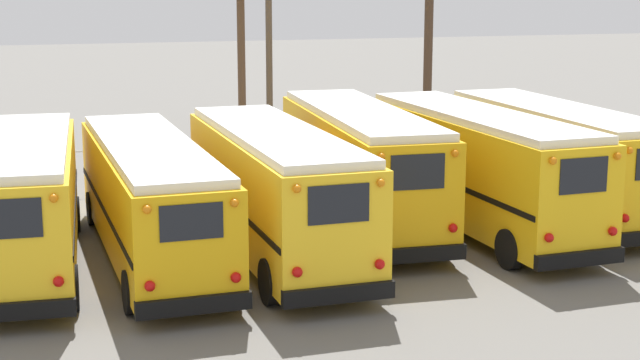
% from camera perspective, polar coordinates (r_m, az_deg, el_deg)
% --- Properties ---
extents(ground_plane, '(160.00, 160.00, 0.00)m').
position_cam_1_polar(ground_plane, '(26.42, 0.00, -3.53)').
color(ground_plane, '#66635E').
extents(school_bus_0, '(2.88, 9.55, 3.18)m').
position_cam_1_polar(school_bus_0, '(24.52, -16.85, -1.10)').
color(school_bus_0, yellow).
rests_on(school_bus_0, ground).
extents(school_bus_1, '(2.77, 10.76, 2.98)m').
position_cam_1_polar(school_bus_1, '(24.69, -9.82, -0.92)').
color(school_bus_1, '#EAAA0F').
rests_on(school_bus_1, ground).
extents(school_bus_2, '(2.77, 9.89, 3.25)m').
position_cam_1_polar(school_bus_2, '(24.54, -2.63, -0.48)').
color(school_bus_2, yellow).
rests_on(school_bus_2, ground).
extents(school_bus_3, '(2.90, 10.01, 3.35)m').
position_cam_1_polar(school_bus_3, '(27.54, 2.33, 0.99)').
color(school_bus_3, '#EAAA0F').
rests_on(school_bus_3, ground).
extents(school_bus_4, '(2.91, 10.26, 3.33)m').
position_cam_1_polar(school_bus_4, '(27.53, 9.14, 0.81)').
color(school_bus_4, yellow).
rests_on(school_bus_4, ground).
extents(school_bus_5, '(2.73, 9.90, 3.21)m').
position_cam_1_polar(school_bus_5, '(29.84, 13.52, 1.37)').
color(school_bus_5, yellow).
rests_on(school_bus_5, ground).
extents(utility_pole, '(1.80, 0.26, 7.11)m').
position_cam_1_polar(utility_pole, '(39.08, -2.98, 7.05)').
color(utility_pole, brown).
rests_on(utility_pole, ground).
extents(fence_line, '(23.17, 0.06, 1.42)m').
position_cam_1_polar(fence_line, '(33.45, -3.70, 1.48)').
color(fence_line, '#939399').
rests_on(fence_line, ground).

